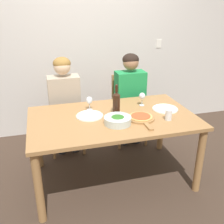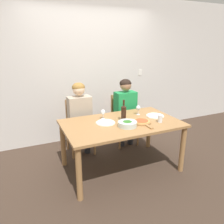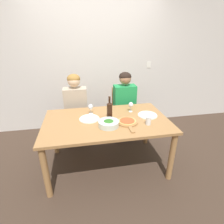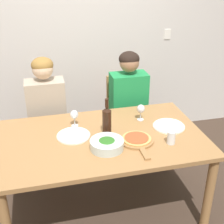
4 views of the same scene
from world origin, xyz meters
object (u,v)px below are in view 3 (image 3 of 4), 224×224
object	(u,v)px
chair_left	(77,114)
wine_bottle	(110,110)
person_woman	(76,103)
person_man	(125,100)
broccoli_bowl	(108,124)
wine_glass_right	(131,105)
water_tumbler	(148,121)
pizza_on_board	(127,122)
dinner_plate_right	(148,115)
dinner_plate_left	(89,119)
wine_glass_left	(91,107)
chair_right	(123,110)

from	to	relation	value
chair_left	wine_bottle	distance (m)	0.99
person_woman	wine_bottle	xyz separation A→B (m)	(0.46, -0.68, 0.13)
person_man	broccoli_bowl	world-z (taller)	person_man
person_woman	wine_glass_right	distance (m)	0.97
chair_left	water_tumbler	bearing A→B (deg)	-48.80
pizza_on_board	wine_glass_right	size ratio (longest dim) A/B	2.75
wine_bottle	person_woman	bearing A→B (deg)	124.23
dinner_plate_right	person_woman	bearing A→B (deg)	145.72
chair_left	dinner_plate_left	xyz separation A→B (m)	(0.19, -0.77, 0.25)
wine_bottle	broccoli_bowl	world-z (taller)	wine_bottle
broccoli_bowl	water_tumbler	size ratio (longest dim) A/B	2.46
wine_glass_left	water_tumbler	bearing A→B (deg)	-33.48
broccoli_bowl	water_tumbler	distance (m)	0.52
person_man	chair_left	bearing A→B (deg)	172.70
chair_left	person_man	world-z (taller)	person_man
person_man	dinner_plate_left	xyz separation A→B (m)	(-0.67, -0.66, 0.01)
dinner_plate_left	wine_glass_left	xyz separation A→B (m)	(0.03, 0.18, 0.10)
chair_right	water_tumbler	bearing A→B (deg)	-86.40
water_tumbler	chair_right	bearing A→B (deg)	93.60
person_woman	dinner_plate_right	size ratio (longest dim) A/B	4.45
wine_bottle	pizza_on_board	bearing A→B (deg)	-40.87
chair_left	water_tumbler	world-z (taller)	chair_left
chair_right	pizza_on_board	world-z (taller)	chair_right
person_man	dinner_plate_left	bearing A→B (deg)	-135.64
chair_right	water_tumbler	distance (m)	1.10
chair_left	pizza_on_board	world-z (taller)	chair_left
dinner_plate_left	wine_glass_right	size ratio (longest dim) A/B	1.84
broccoli_bowl	dinner_plate_left	distance (m)	0.33
broccoli_bowl	wine_glass_left	distance (m)	0.46
person_man	water_tumbler	xyz separation A→B (m)	(0.07, -0.95, 0.05)
person_man	broccoli_bowl	distance (m)	1.00
chair_left	dinner_plate_right	world-z (taller)	chair_left
person_man	water_tumbler	world-z (taller)	person_man
broccoli_bowl	wine_bottle	bearing A→B (deg)	76.09
broccoli_bowl	pizza_on_board	distance (m)	0.26
wine_glass_right	person_man	bearing A→B (deg)	85.34
chair_right	wine_glass_right	size ratio (longest dim) A/B	6.12
dinner_plate_left	wine_glass_left	size ratio (longest dim) A/B	1.84
dinner_plate_right	pizza_on_board	xyz separation A→B (m)	(-0.35, -0.17, 0.01)
chair_right	pizza_on_board	distance (m)	1.02
dinner_plate_left	water_tumbler	bearing A→B (deg)	-21.43
dinner_plate_right	wine_glass_left	world-z (taller)	wine_glass_left
broccoli_bowl	wine_glass_left	size ratio (longest dim) A/B	1.75
wine_bottle	wine_glass_right	distance (m)	0.39
person_man	dinner_plate_right	bearing A→B (deg)	-77.19
dinner_plate_right	wine_glass_right	size ratio (longest dim) A/B	1.84
person_woman	broccoli_bowl	distance (m)	0.99
person_woman	wine_glass_right	xyz separation A→B (m)	(0.82, -0.51, 0.10)
chair_left	broccoli_bowl	xyz separation A→B (m)	(0.41, -1.01, 0.28)
chair_right	broccoli_bowl	distance (m)	1.14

